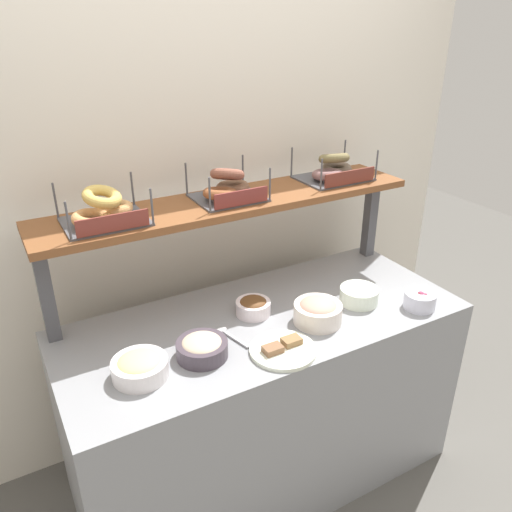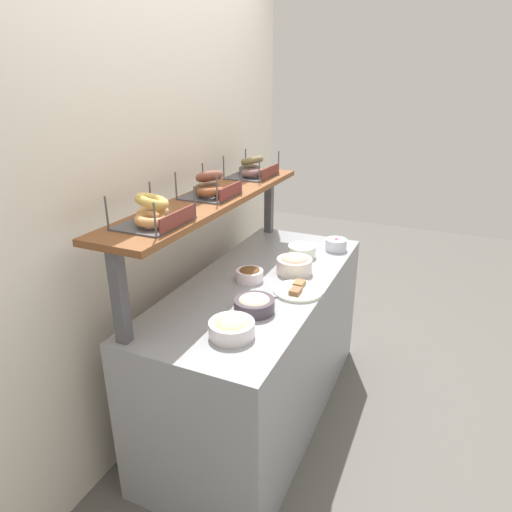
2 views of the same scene
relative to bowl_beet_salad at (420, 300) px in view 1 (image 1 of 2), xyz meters
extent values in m
plane|color=#595651|center=(-0.61, 0.25, -0.89)|extent=(8.00, 8.00, 0.00)
cube|color=silver|center=(-0.61, 0.80, 0.31)|extent=(2.85, 0.06, 2.40)
cube|color=gray|center=(-0.61, 0.25, -0.46)|extent=(1.65, 0.70, 0.85)
cube|color=#4C4C51|center=(-1.38, 0.52, 0.16)|extent=(0.05, 0.05, 0.40)
cube|color=#4C4C51|center=(0.16, 0.52, 0.16)|extent=(0.05, 0.05, 0.40)
cube|color=brown|center=(-0.61, 0.52, 0.38)|extent=(1.61, 0.32, 0.03)
cylinder|color=white|center=(0.00, 0.00, 0.00)|extent=(0.13, 0.13, 0.07)
sphere|color=brown|center=(0.00, 0.00, 0.02)|extent=(0.03, 0.03, 0.03)
sphere|color=#913851|center=(0.01, -0.02, 0.02)|extent=(0.03, 0.03, 0.03)
sphere|color=#973858|center=(0.00, 0.00, 0.02)|extent=(0.03, 0.03, 0.03)
sphere|color=#88215F|center=(0.00, 0.00, 0.02)|extent=(0.03, 0.03, 0.03)
cylinder|color=#463C46|center=(-0.93, 0.14, -0.01)|extent=(0.19, 0.19, 0.06)
ellipsoid|color=#C7B296|center=(-0.93, 0.14, 0.02)|extent=(0.15, 0.15, 0.04)
cylinder|color=white|center=(-1.16, 0.14, 0.00)|extent=(0.19, 0.19, 0.06)
ellipsoid|color=#EED788|center=(-1.16, 0.14, 0.02)|extent=(0.15, 0.15, 0.05)
cylinder|color=silver|center=(-0.44, 0.12, 0.00)|extent=(0.19, 0.19, 0.08)
ellipsoid|color=#E89D87|center=(-0.44, 0.12, 0.04)|extent=(0.15, 0.15, 0.06)
cylinder|color=white|center=(-0.19, 0.16, 0.00)|extent=(0.16, 0.16, 0.07)
ellipsoid|color=white|center=(-0.19, 0.16, 0.03)|extent=(0.13, 0.13, 0.05)
cylinder|color=white|center=(-0.63, 0.30, -0.01)|extent=(0.14, 0.14, 0.06)
ellipsoid|color=brown|center=(-0.63, 0.30, 0.02)|extent=(0.11, 0.11, 0.04)
cylinder|color=white|center=(-0.66, 0.02, -0.03)|extent=(0.25, 0.25, 0.01)
cube|color=brown|center=(-0.71, 0.02, -0.01)|extent=(0.07, 0.05, 0.02)
cube|color=olive|center=(-0.62, 0.03, -0.01)|extent=(0.07, 0.05, 0.02)
cube|color=#B7B7BC|center=(-0.78, 0.16, -0.03)|extent=(0.04, 0.14, 0.01)
ellipsoid|color=#B7B7BC|center=(-0.80, 0.25, -0.03)|extent=(0.04, 0.03, 0.01)
cube|color=#4C4C51|center=(-1.13, 0.51, 0.40)|extent=(0.30, 0.24, 0.01)
cylinder|color=#4C4C51|center=(-1.28, 0.39, 0.46)|extent=(0.01, 0.01, 0.14)
cylinder|color=#4C4C51|center=(-0.99, 0.39, 0.46)|extent=(0.01, 0.01, 0.14)
cylinder|color=#4C4C51|center=(-1.28, 0.62, 0.46)|extent=(0.01, 0.01, 0.14)
cylinder|color=#4C4C51|center=(-0.99, 0.62, 0.46)|extent=(0.01, 0.01, 0.14)
cube|color=brown|center=(-1.13, 0.39, 0.43)|extent=(0.25, 0.01, 0.06)
torus|color=tan|center=(-1.18, 0.48, 0.43)|extent=(0.19, 0.18, 0.05)
torus|color=tan|center=(-1.09, 0.54, 0.43)|extent=(0.18, 0.19, 0.05)
torus|color=tan|center=(-1.13, 0.51, 0.49)|extent=(0.20, 0.20, 0.08)
cube|color=#4C4C51|center=(-0.62, 0.52, 0.40)|extent=(0.27, 0.24, 0.01)
cylinder|color=#4C4C51|center=(-0.76, 0.41, 0.46)|extent=(0.01, 0.01, 0.14)
cylinder|color=#4C4C51|center=(-0.49, 0.41, 0.46)|extent=(0.01, 0.01, 0.14)
cylinder|color=#4C4C51|center=(-0.76, 0.64, 0.46)|extent=(0.01, 0.01, 0.14)
cylinder|color=#4C4C51|center=(-0.49, 0.64, 0.46)|extent=(0.01, 0.01, 0.14)
cube|color=brown|center=(-0.62, 0.40, 0.43)|extent=(0.23, 0.01, 0.06)
torus|color=brown|center=(-0.67, 0.49, 0.43)|extent=(0.20, 0.20, 0.06)
torus|color=brown|center=(-0.58, 0.56, 0.43)|extent=(0.18, 0.18, 0.05)
torus|color=brown|center=(-0.62, 0.52, 0.50)|extent=(0.20, 0.20, 0.09)
cube|color=#4C4C51|center=(-0.08, 0.53, 0.40)|extent=(0.32, 0.24, 0.01)
cylinder|color=#4C4C51|center=(-0.23, 0.42, 0.46)|extent=(0.01, 0.01, 0.14)
cylinder|color=#4C4C51|center=(0.07, 0.42, 0.46)|extent=(0.01, 0.01, 0.14)
cylinder|color=#4C4C51|center=(-0.23, 0.65, 0.46)|extent=(0.01, 0.01, 0.14)
cylinder|color=#4C4C51|center=(0.07, 0.65, 0.46)|extent=(0.01, 0.01, 0.14)
cube|color=brown|center=(-0.08, 0.41, 0.43)|extent=(0.27, 0.01, 0.06)
torus|color=#7B5857|center=(-0.14, 0.50, 0.43)|extent=(0.15, 0.16, 0.06)
torus|color=#6F5D4C|center=(-0.03, 0.57, 0.43)|extent=(0.20, 0.20, 0.05)
torus|color=olive|center=(-0.08, 0.53, 0.49)|extent=(0.17, 0.17, 0.07)
camera|label=1|loc=(-1.50, -1.27, 1.08)|focal=35.78mm
camera|label=2|loc=(-2.61, -0.62, 0.97)|focal=31.83mm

